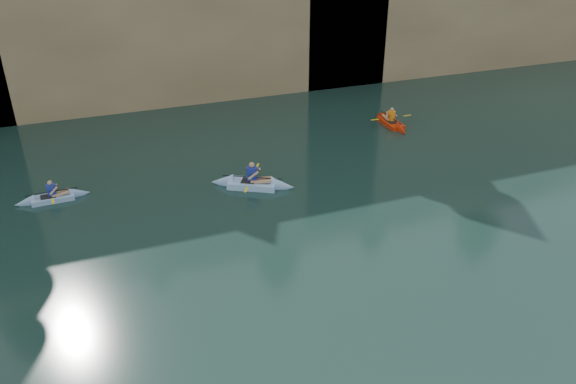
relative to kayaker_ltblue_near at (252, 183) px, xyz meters
name	(u,v)px	position (x,y,z in m)	size (l,w,h in m)	color
sea_cave_center	(74,86)	(-6.06, 11.32, 1.44)	(3.50, 1.00, 3.20)	black
sea_cave_east	(321,50)	(7.94, 11.32, 2.09)	(5.00, 1.00, 4.50)	black
kayaker_ltblue_near	(252,183)	(0.00, 0.00, 0.00)	(3.32, 2.34, 1.33)	#98C7FF
kayaker_red_far	(391,122)	(8.67, 4.12, -0.02)	(2.26, 3.11, 1.13)	red
kayaker_ltblue_mid	(53,197)	(-7.42, 1.63, -0.04)	(2.75, 2.08, 1.03)	#87B0E2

